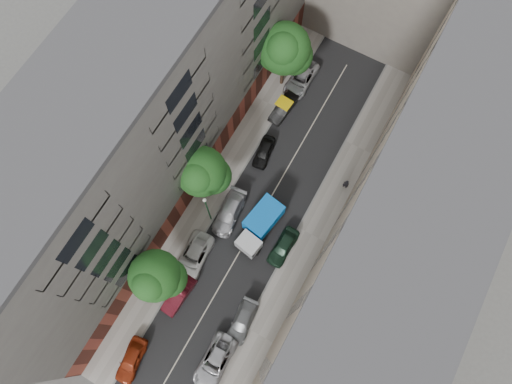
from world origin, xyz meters
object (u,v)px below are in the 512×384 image
Objects in this scene: car_left_2 at (193,257)px; car_right_0 at (215,362)px; tree_near at (156,277)px; tree_mid at (202,174)px; pedestrian at (346,184)px; car_left_5 at (284,108)px; tree_far at (285,51)px; tarp_truck at (260,225)px; lamp_post at (207,208)px; car_left_3 at (229,213)px; car_left_4 at (264,152)px; car_right_1 at (242,322)px; car_left_6 at (301,79)px; car_left_0 at (131,360)px; car_left_1 at (179,295)px; car_right_2 at (283,247)px.

car_right_0 is at bearing -51.43° from car_left_2.
tree_mid is at bearing 98.35° from tree_near.
tree_mid is 4.43× the size of pedestrian.
tree_far is at bearing 126.57° from car_left_5.
tarp_truck is 0.95× the size of lamp_post.
tree_mid is (-3.29, 1.09, 4.43)m from car_left_3.
tree_mid reaches higher than car_left_4.
lamp_post is (-7.80, 7.24, 3.50)m from car_right_1.
tree_near is (-1.00, -22.31, 4.50)m from car_left_5.
car_left_2 is 8.41m from tree_mid.
car_left_4 is 5.63m from car_left_5.
car_right_0 is 21.42m from pedestrian.
car_right_1 is (6.40, -8.55, -0.11)m from car_left_3.
car_right_0 is (6.74, -30.13, -0.01)m from car_left_6.
car_left_0 is 0.55× the size of tree_near.
car_left_1 is 0.55× the size of tree_near.
car_left_4 is at bearing 82.69° from car_left_2.
car_left_4 is at bearing 94.12° from car_left_1.
car_left_1 is 1.00× the size of car_left_5.
tree_near is (-5.19, -9.29, 3.71)m from tarp_truck.
car_right_1 is 0.58× the size of tree_mid.
car_left_4 is 17.39m from tree_near.
car_right_2 is at bearing 6.66° from lamp_post.
tree_near reaches higher than car_left_2.
car_left_0 is at bearing -98.62° from car_left_3.
lamp_post reaches higher than car_right_0.
car_left_6 reaches higher than car_right_2.
car_left_6 is at bearing 88.13° from lamp_post.
tree_far is (-5.94, 15.91, 4.72)m from tarp_truck.
car_left_5 is 0.46× the size of tree_far.
car_left_4 is 0.59× the size of lamp_post.
car_left_4 is at bearing 0.94° from pedestrian.
lamp_post is at bearing -86.24° from tree_far.
tree_far is (-1.75, 2.89, 5.52)m from car_left_5.
car_left_0 is 7.66m from car_right_0.
tree_mid is at bearing 110.81° from car_left_1.
car_left_3 is (0.12, 9.36, 0.07)m from car_left_1.
tree_near is 0.84× the size of tree_far.
tree_mid is (-2.49, 17.51, 4.46)m from car_left_0.
car_left_4 is at bearing 84.46° from tree_near.
tree_far is at bearing 120.43° from car_right_2.
car_left_3 reaches higher than car_left_1.
tree_far is (-8.50, 28.89, 5.47)m from car_right_0.
car_right_0 is 0.81× the size of lamp_post.
pedestrian reaches higher than car_right_1.
tree_far is (0.75, 15.00, 1.02)m from tree_mid.
car_left_0 is 0.47× the size of tree_far.
car_left_0 is 0.81× the size of car_left_3.
tree_far reaches higher than tree_mid.
tree_near reaches higher than lamp_post.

